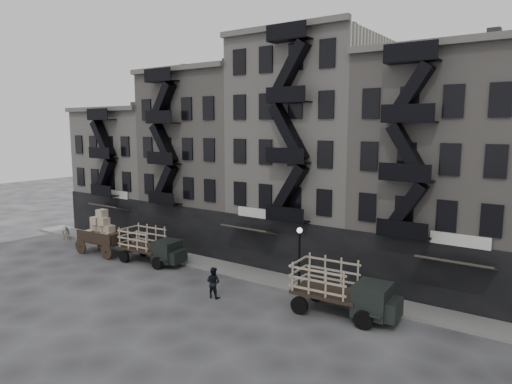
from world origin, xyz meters
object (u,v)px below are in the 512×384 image
Objects in this scene: pedestrian_west at (100,240)px; pedestrian_mid at (213,282)px; stake_truck_west at (151,243)px; stake_truck_east at (342,286)px; wagon at (102,229)px; horse at (64,232)px.

pedestrian_mid reaches higher than pedestrian_west.
stake_truck_west reaches higher than pedestrian_west.
stake_truck_west is 16.42m from stake_truck_east.
wagon is at bearing -179.86° from stake_truck_west.
wagon is 21.85m from stake_truck_east.
stake_truck_east is at bearing -6.93° from stake_truck_west.
pedestrian_west is at bearing -17.86° from pedestrian_mid.
stake_truck_west reaches higher than horse.
pedestrian_west is at bearing 152.07° from wagon.
stake_truck_west is (12.22, -0.23, 0.86)m from horse.
wagon is at bearing -57.00° from pedestrian_west.
wagon is at bearing 176.20° from stake_truck_east.
stake_truck_east is 8.01m from pedestrian_mid.
stake_truck_east is 23.01m from pedestrian_west.
stake_truck_west is 2.89× the size of pedestrian_mid.
horse is 0.37× the size of wagon.
pedestrian_west is (5.64, -0.17, 0.13)m from horse.
pedestrian_mid is (20.94, -3.04, 0.26)m from horse.
wagon reaches higher than pedestrian_mid.
horse is at bearing 145.54° from pedestrian_west.
wagon is 0.80× the size of stake_truck_west.
stake_truck_east reaches higher than stake_truck_west.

